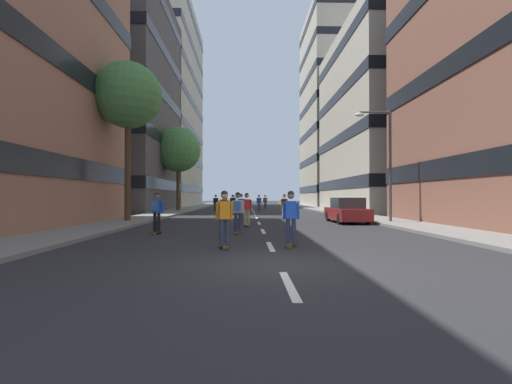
% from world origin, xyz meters
% --- Properties ---
extents(ground_plane, '(177.90, 177.90, 0.00)m').
position_xyz_m(ground_plane, '(0.00, 29.65, 0.00)').
color(ground_plane, '#28282B').
extents(sidewalk_left, '(2.84, 81.54, 0.14)m').
position_xyz_m(sidewalk_left, '(-7.97, 33.36, 0.07)').
color(sidewalk_left, gray).
rests_on(sidewalk_left, ground_plane).
extents(sidewalk_right, '(2.84, 81.54, 0.14)m').
position_xyz_m(sidewalk_right, '(7.97, 33.36, 0.07)').
color(sidewalk_right, gray).
rests_on(sidewalk_right, ground_plane).
extents(lane_markings, '(0.16, 67.20, 0.01)m').
position_xyz_m(lane_markings, '(0.00, 30.50, 0.00)').
color(lane_markings, silver).
rests_on(lane_markings, ground_plane).
extents(building_left_mid, '(17.40, 16.95, 23.60)m').
position_xyz_m(building_left_mid, '(-18.03, 31.11, 11.89)').
color(building_left_mid, '#4C4744').
rests_on(building_left_mid, ground_plane).
extents(building_left_far, '(17.40, 24.12, 32.39)m').
position_xyz_m(building_left_far, '(-18.03, 51.18, 16.28)').
color(building_left_far, '#BCB29E').
rests_on(building_left_far, ground_plane).
extents(building_right_mid, '(17.40, 20.34, 19.61)m').
position_xyz_m(building_right_mid, '(18.03, 31.11, 9.90)').
color(building_right_mid, '#BCB29E').
rests_on(building_right_mid, ground_plane).
extents(building_right_far, '(17.40, 16.66, 31.90)m').
position_xyz_m(building_right_far, '(18.03, 51.18, 16.04)').
color(building_right_far, '#BCB29E').
rests_on(building_right_far, ground_plane).
extents(parked_car_near, '(1.82, 4.40, 1.52)m').
position_xyz_m(parked_car_near, '(5.35, 13.31, 0.70)').
color(parked_car_near, maroon).
rests_on(parked_car_near, ground_plane).
extents(street_tree_near, '(4.03, 4.03, 9.65)m').
position_xyz_m(street_tree_near, '(-7.97, 13.66, 7.72)').
color(street_tree_near, '#4C3823').
rests_on(street_tree_near, sidewalk_left).
extents(street_tree_mid, '(4.77, 4.77, 8.81)m').
position_xyz_m(street_tree_mid, '(-7.97, 29.97, 6.54)').
color(street_tree_mid, '#4C3823').
rests_on(street_tree_mid, sidewalk_left).
extents(streetlamp_right, '(2.13, 0.30, 6.50)m').
position_xyz_m(streetlamp_right, '(7.32, 12.45, 4.14)').
color(streetlamp_right, '#3F3F44').
rests_on(streetlamp_right, sidewalk_right).
extents(skater_0, '(0.54, 0.91, 1.78)m').
position_xyz_m(skater_0, '(-1.13, 6.93, 1.02)').
color(skater_0, brown).
rests_on(skater_0, ground_plane).
extents(skater_1, '(0.57, 0.92, 1.78)m').
position_xyz_m(skater_1, '(0.65, 2.92, 0.98)').
color(skater_1, brown).
rests_on(skater_1, ground_plane).
extents(skater_2, '(0.55, 0.92, 1.78)m').
position_xyz_m(skater_2, '(-1.10, 16.04, 0.98)').
color(skater_2, brown).
rests_on(skater_2, ground_plane).
extents(skater_3, '(0.53, 0.90, 1.78)m').
position_xyz_m(skater_3, '(-2.37, 39.24, 0.98)').
color(skater_3, brown).
rests_on(skater_3, ground_plane).
extents(skater_4, '(0.56, 0.92, 1.78)m').
position_xyz_m(skater_4, '(1.63, 36.61, 1.02)').
color(skater_4, brown).
rests_on(skater_4, ground_plane).
extents(skater_5, '(0.57, 0.92, 1.78)m').
position_xyz_m(skater_5, '(-4.57, 6.95, 1.02)').
color(skater_5, brown).
rests_on(skater_5, ground_plane).
extents(skater_6, '(0.54, 0.91, 1.78)m').
position_xyz_m(skater_6, '(-3.81, 27.83, 0.98)').
color(skater_6, brown).
rests_on(skater_6, ground_plane).
extents(skater_7, '(0.57, 0.92, 1.78)m').
position_xyz_m(skater_7, '(2.02, 17.90, 1.02)').
color(skater_7, brown).
rests_on(skater_7, ground_plane).
extents(skater_8, '(0.56, 0.92, 1.78)m').
position_xyz_m(skater_8, '(-0.74, 10.62, 0.98)').
color(skater_8, brown).
rests_on(skater_8, ground_plane).
extents(skater_9, '(0.56, 0.92, 1.78)m').
position_xyz_m(skater_9, '(-2.19, 29.40, 1.02)').
color(skater_9, brown).
rests_on(skater_9, ground_plane).
extents(skater_10, '(0.57, 0.92, 1.78)m').
position_xyz_m(skater_10, '(0.62, 30.44, 0.98)').
color(skater_10, brown).
rests_on(skater_10, ground_plane).
extents(skater_11, '(0.56, 0.92, 1.78)m').
position_xyz_m(skater_11, '(-1.98, 11.44, 1.02)').
color(skater_11, brown).
rests_on(skater_11, ground_plane).
extents(skater_12, '(0.56, 0.92, 1.78)m').
position_xyz_m(skater_12, '(-1.44, 2.69, 0.98)').
color(skater_12, brown).
rests_on(skater_12, ground_plane).
extents(skater_13, '(0.55, 0.92, 1.78)m').
position_xyz_m(skater_13, '(-3.13, 31.76, 0.98)').
color(skater_13, brown).
rests_on(skater_13, ground_plane).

